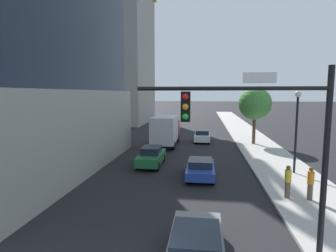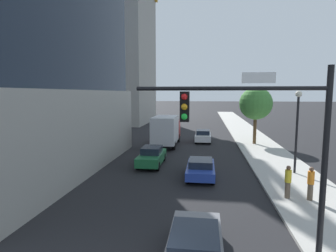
# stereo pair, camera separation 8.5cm
# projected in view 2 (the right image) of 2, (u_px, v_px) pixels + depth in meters

# --- Properties ---
(sidewalk) EXTENTS (4.53, 120.00, 0.15)m
(sidewalk) POSITION_uv_depth(u_px,v_px,m) (268.00, 155.00, 25.88)
(sidewalk) COLOR #B2AFA8
(sidewalk) RESTS_ON ground
(construction_building) EXTENTS (14.41, 17.97, 36.88)m
(construction_building) POSITION_uv_depth(u_px,v_px,m) (114.00, 43.00, 54.08)
(construction_building) COLOR #9E9B93
(construction_building) RESTS_ON ground
(traffic_light_pole) EXTENTS (6.50, 0.48, 6.56)m
(traffic_light_pole) POSITION_uv_depth(u_px,v_px,m) (262.00, 129.00, 9.37)
(traffic_light_pole) COLOR black
(traffic_light_pole) RESTS_ON sidewalk
(street_lamp) EXTENTS (0.44, 0.44, 5.83)m
(street_lamp) POSITION_uv_depth(u_px,v_px,m) (297.00, 120.00, 19.34)
(street_lamp) COLOR black
(street_lamp) RESTS_ON sidewalk
(street_tree) EXTENTS (3.62, 3.62, 6.35)m
(street_tree) POSITION_uv_depth(u_px,v_px,m) (256.00, 104.00, 30.73)
(street_tree) COLOR brown
(street_tree) RESTS_ON sidewalk
(car_gray) EXTENTS (1.84, 4.72, 1.40)m
(car_gray) POSITION_uv_depth(u_px,v_px,m) (195.00, 248.00, 9.17)
(car_gray) COLOR slate
(car_gray) RESTS_ON ground
(car_white) EXTENTS (1.83, 4.19, 1.45)m
(car_white) POSITION_uv_depth(u_px,v_px,m) (203.00, 136.00, 33.15)
(car_white) COLOR silver
(car_white) RESTS_ON ground
(car_blue) EXTENTS (1.88, 4.22, 1.32)m
(car_blue) POSITION_uv_depth(u_px,v_px,m) (201.00, 168.00, 19.10)
(car_blue) COLOR #233D9E
(car_blue) RESTS_ON ground
(car_green) EXTENTS (1.77, 4.41, 1.51)m
(car_green) POSITION_uv_depth(u_px,v_px,m) (152.00, 156.00, 22.40)
(car_green) COLOR #1E6638
(car_green) RESTS_ON ground
(box_truck) EXTENTS (2.43, 7.04, 3.33)m
(box_truck) POSITION_uv_depth(u_px,v_px,m) (166.00, 130.00, 30.53)
(box_truck) COLOR #B21E1E
(box_truck) RESTS_ON ground
(pedestrian_orange_shirt) EXTENTS (0.34, 0.34, 1.80)m
(pedestrian_orange_shirt) POSITION_uv_depth(u_px,v_px,m) (311.00, 183.00, 14.65)
(pedestrian_orange_shirt) COLOR brown
(pedestrian_orange_shirt) RESTS_ON sidewalk
(pedestrian_yellow_shirt) EXTENTS (0.34, 0.34, 1.79)m
(pedestrian_yellow_shirt) POSITION_uv_depth(u_px,v_px,m) (288.00, 181.00, 14.95)
(pedestrian_yellow_shirt) COLOR brown
(pedestrian_yellow_shirt) RESTS_ON sidewalk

